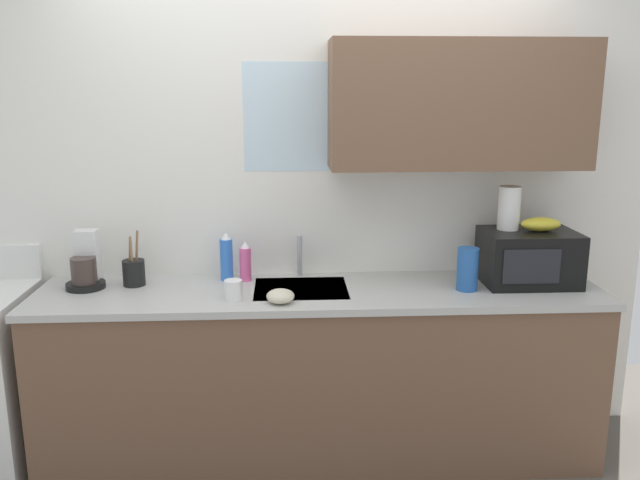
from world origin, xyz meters
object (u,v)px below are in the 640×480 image
Objects in this scene: banana_bunch at (541,224)px; coffee_maker at (86,266)px; microwave at (529,257)px; cereal_canister at (468,269)px; mug_white at (233,290)px; small_bowl at (280,296)px; dish_soap_bottle_pink at (245,262)px; dish_soap_bottle_blue at (226,258)px; utensil_crock at (134,272)px; paper_towel_roll at (509,208)px.

banana_bunch is 2.28m from coffee_maker.
microwave reaches higher than cereal_canister.
mug_white is 0.73× the size of small_bowl.
dish_soap_bottle_blue is at bearing 171.88° from dish_soap_bottle_pink.
dish_soap_bottle_pink is 0.42m from small_bowl.
microwave is at bearing -178.23° from banana_bunch.
banana_bunch reaches higher than microwave.
utensil_crock is (-2.04, 0.07, -0.24)m from banana_bunch.
dish_soap_bottle_blue reaches higher than cereal_canister.
mug_white is (0.75, -0.25, -0.06)m from coffee_maker.
microwave is 1.49m from mug_white.
paper_towel_roll is at bearing -0.60° from utensil_crock.
banana_bunch is 1.60m from dish_soap_bottle_blue.
paper_towel_roll reaches higher than coffee_maker.
cereal_canister is at bearing -4.81° from coffee_maker.
dish_soap_bottle_blue is 2.65× the size of mug_white.
dish_soap_bottle_blue is 0.34m from mug_white.
cereal_canister is at bearing 9.30° from small_bowl.
paper_towel_roll reaches higher than microwave.
mug_white is (-1.53, -0.19, -0.26)m from banana_bunch.
microwave is at bearing 16.17° from cereal_canister.
utensil_crock reaches higher than dish_soap_bottle_blue.
dish_soap_bottle_pink is 1.60× the size of small_bowl.
small_bowl is (0.18, -0.37, -0.06)m from dish_soap_bottle_pink.
dish_soap_bottle_blue is (0.69, 0.08, 0.01)m from coffee_maker.
microwave is 4.84× the size of mug_white.
cereal_canister is at bearing -163.83° from microwave.
dish_soap_bottle_pink reaches higher than small_bowl.
coffee_maker is at bearing 161.61° from mug_white.
paper_towel_roll is 0.88× the size of dish_soap_bottle_blue.
coffee_maker is at bearing 178.53° from banana_bunch.
paper_towel_roll is 1.37m from dish_soap_bottle_pink.
utensil_crock reaches higher than microwave.
coffee_maker reaches higher than cereal_canister.
utensil_crock is at bearing -171.74° from dish_soap_bottle_blue.
dish_soap_bottle_pink is (-1.34, 0.07, -0.28)m from paper_towel_roll.
paper_towel_roll is 1.69× the size of small_bowl.
microwave is at bearing -2.05° from utensil_crock.
mug_white is (-0.04, -0.31, -0.05)m from dish_soap_bottle_pink.
utensil_crock is 0.80m from small_bowl.
coffee_maker is (-2.27, 0.06, -0.20)m from banana_bunch.
mug_white is 0.23m from small_bowl.
dish_soap_bottle_pink is (-1.49, 0.12, -0.21)m from banana_bunch.
banana_bunch is 1.36m from small_bowl.
mug_white is at bearing -170.11° from paper_towel_roll.
microwave is 0.35m from cereal_canister.
banana_bunch is 0.94× the size of cereal_canister.
small_bowl is at bearing -169.16° from banana_bunch.
coffee_maker is at bearing -175.33° from dish_soap_bottle_pink.
microwave is 2.09× the size of paper_towel_roll.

